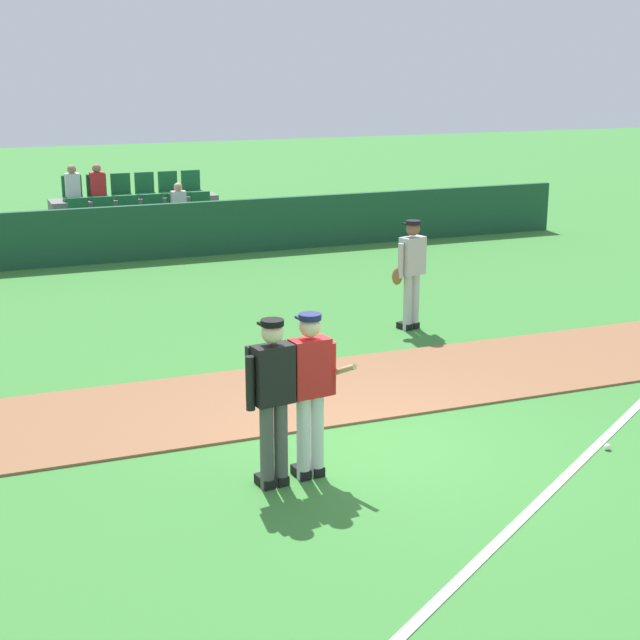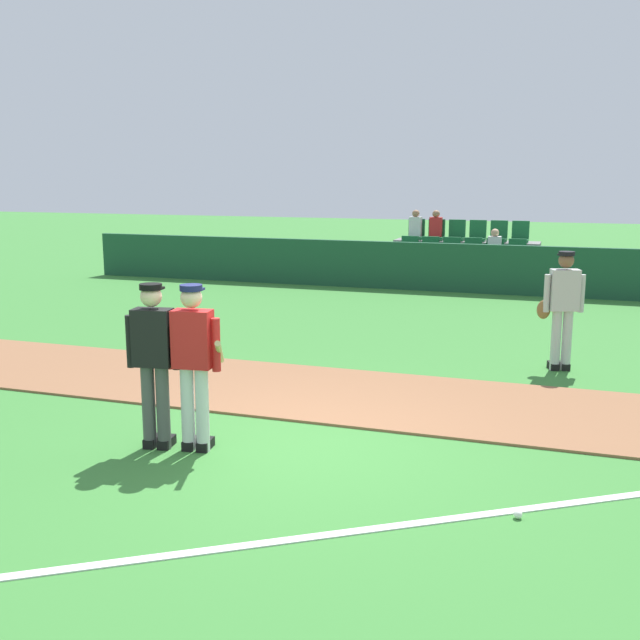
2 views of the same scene
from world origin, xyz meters
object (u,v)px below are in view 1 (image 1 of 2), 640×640
Objects in this scene: runner_grey_jersey at (411,271)px; baseball at (607,447)px; batter_red_jersey at (310,389)px; umpire_home_plate at (272,393)px.

baseball is (-0.20, -5.24, -0.93)m from runner_grey_jersey.
batter_red_jersey reaches higher than baseball.
batter_red_jersey is 3.49m from baseball.
baseball is (3.75, -0.51, -0.96)m from umpire_home_plate.
batter_red_jersey and runner_grey_jersey have the same top height.
runner_grey_jersey is at bearing 50.16° from umpire_home_plate.
batter_red_jersey and umpire_home_plate have the same top height.
batter_red_jersey is 1.00× the size of umpire_home_plate.
umpire_home_plate is at bearing -129.84° from runner_grey_jersey.
runner_grey_jersey is 23.78× the size of baseball.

